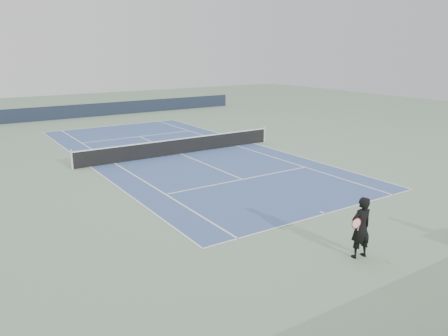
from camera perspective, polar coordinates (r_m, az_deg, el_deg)
ground at (r=26.46m, az=-5.68°, el=1.84°), size 80.00×80.00×0.00m
court_surface at (r=26.46m, az=-5.68°, el=1.85°), size 10.97×23.77×0.01m
tennis_net at (r=26.35m, az=-5.71°, el=2.90°), size 12.90×0.10×1.07m
windscreen_far at (r=42.78m, az=-17.03°, el=7.22°), size 30.00×0.25×1.20m
tennis_player at (r=13.81m, az=17.44°, el=-7.42°), size 0.85×0.62×1.93m
tennis_ball at (r=14.11m, az=20.80°, el=-11.38°), size 0.06×0.06×0.06m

